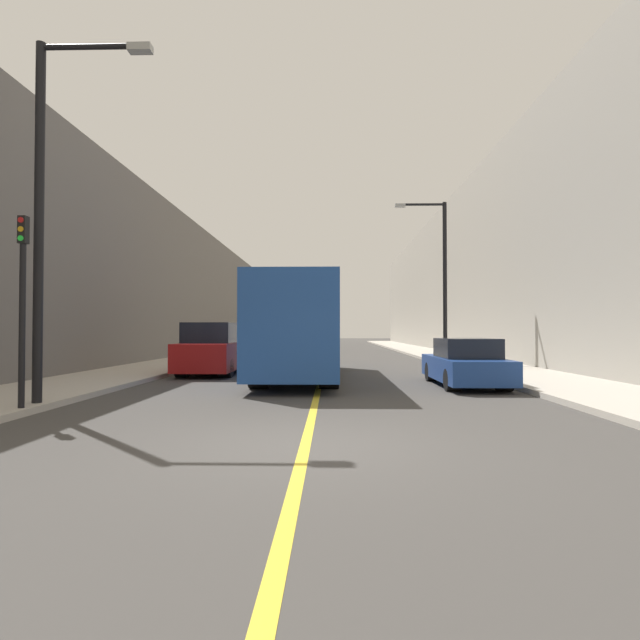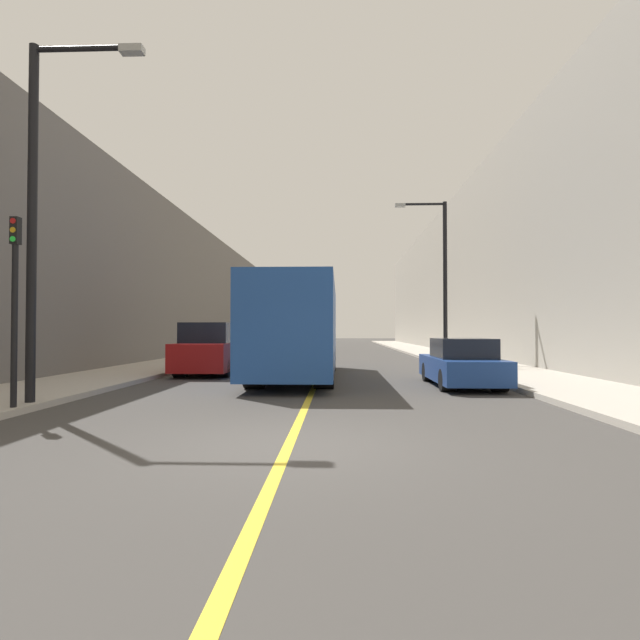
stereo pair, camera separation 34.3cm
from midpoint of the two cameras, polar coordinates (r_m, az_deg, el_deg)
name	(u,v)px [view 2 (the right image)]	position (r m, az deg, el deg)	size (l,w,h in m)	color
ground_plane	(288,446)	(7.46, -2.27, -14.17)	(200.00, 200.00, 0.00)	#3F3D3A
sidewalk_left	(233,352)	(38.09, -9.68, -3.60)	(3.39, 72.00, 0.14)	#B2AA9E
sidewalk_right	(427,352)	(37.88, 12.37, -3.60)	(3.39, 72.00, 0.14)	#B2AA9E
building_row_left	(185,293)	(39.09, -14.97, 3.04)	(4.00, 72.00, 9.09)	#66605B
building_row_right	(477,277)	(38.88, 17.72, 4.75)	(4.00, 72.00, 11.35)	gray
road_center_line	(329,353)	(37.29, 1.31, -3.77)	(0.16, 72.00, 0.01)	gold
bus	(298,328)	(17.63, -1.93, -0.93)	(2.58, 10.33, 3.27)	#1E4793
parked_suv_left	(212,350)	(19.68, -11.73, -3.42)	(1.99, 4.90, 1.96)	maroon
car_right_near	(461,364)	(15.65, 16.47, -4.90)	(1.80, 4.44, 1.44)	navy
street_lamp_left	(42,198)	(12.46, -28.49, 12.15)	(2.50, 0.24, 7.71)	black
street_lamp_right	(441,271)	(24.87, 14.03, 5.45)	(2.50, 0.24, 7.75)	black
traffic_light	(15,303)	(11.61, -30.81, 1.71)	(0.16, 0.18, 3.81)	black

